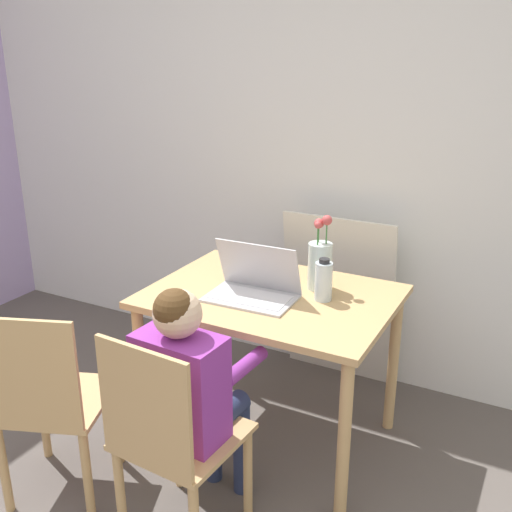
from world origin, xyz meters
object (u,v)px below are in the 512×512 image
at_px(laptop, 254,285).
at_px(water_bottle, 324,281).
at_px(chair_occupied, 171,440).
at_px(flower_vase, 320,263).
at_px(chair_spare, 49,403).
at_px(person_seated, 190,381).

relative_size(laptop, water_bottle, 2.08).
xyz_separation_m(chair_occupied, flower_vase, (0.19, 0.88, 0.41)).
relative_size(chair_occupied, chair_spare, 1.00).
xyz_separation_m(chair_spare, water_bottle, (0.81, 0.81, 0.38)).
height_order(flower_vase, water_bottle, flower_vase).
bearing_deg(person_seated, chair_occupied, 90.00).
bearing_deg(chair_occupied, person_seated, -90.00).
xyz_separation_m(chair_spare, person_seated, (0.56, 0.16, 0.17)).
relative_size(laptop, flower_vase, 1.13).
height_order(chair_spare, laptop, laptop).
bearing_deg(person_seated, chair_spare, 19.01).
xyz_separation_m(chair_occupied, chair_spare, (-0.55, -0.04, 0.00)).
bearing_deg(chair_spare, chair_occupied, 162.79).
bearing_deg(flower_vase, chair_occupied, -102.33).
bearing_deg(flower_vase, laptop, -134.14).
bearing_deg(laptop, chair_spare, -129.46).
height_order(chair_occupied, chair_spare, same).
bearing_deg(laptop, water_bottle, 19.42).
bearing_deg(chair_spare, person_seated, 174.64).
relative_size(person_seated, water_bottle, 5.42).
xyz_separation_m(flower_vase, water_bottle, (0.06, -0.11, -0.03)).
bearing_deg(chair_occupied, flower_vase, -98.86).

